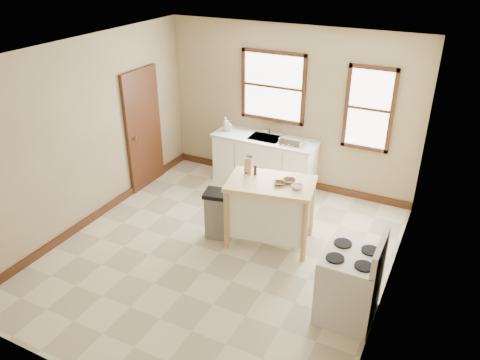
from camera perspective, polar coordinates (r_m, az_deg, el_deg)
name	(u,v)px	position (r m, az deg, el deg)	size (l,w,h in m)	color
floor	(220,253)	(6.75, -2.43, -8.85)	(5.00, 5.00, 0.00)	beige
ceiling	(215,54)	(5.59, -3.01, 15.08)	(5.00, 5.00, 0.00)	white
wall_back	(289,109)	(8.15, 5.98, 8.65)	(4.50, 0.04, 2.80)	tan
wall_left	(86,135)	(7.33, -18.32, 5.24)	(0.04, 5.00, 2.80)	tan
wall_right	(397,203)	(5.42, 18.61, -2.68)	(0.04, 5.00, 2.80)	tan
window_main	(273,87)	(8.14, 4.05, 11.27)	(1.17, 0.06, 1.22)	#3F2411
window_side	(369,109)	(7.73, 15.46, 8.33)	(0.77, 0.06, 1.37)	#3F2411
door_left	(144,129)	(8.32, -11.66, 6.06)	(0.06, 0.90, 2.10)	#3F2411
baseboard_back	(285,179)	(8.64, 5.49, 0.14)	(4.50, 0.04, 0.12)	#3F2411
baseboard_left	(99,213)	(7.88, -16.76, -3.86)	(0.04, 5.00, 0.12)	#3F2411
sink_counter	(265,162)	(8.34, 3.01, 2.26)	(1.86, 0.62, 0.92)	white
faucet	(269,128)	(8.28, 3.61, 6.31)	(0.03, 0.03, 0.22)	silver
soap_bottle_a	(226,124)	(8.41, -1.76, 6.83)	(0.10, 0.10, 0.25)	#B2B2B2
soap_bottle_b	(229,126)	(8.41, -1.40, 6.61)	(0.09, 0.09, 0.20)	#B2B2B2
dish_rack	(292,141)	(7.91, 6.35, 4.69)	(0.39, 0.29, 0.10)	silver
kitchen_island	(270,212)	(6.74, 3.68, -3.95)	(1.20, 0.77, 0.98)	#EED58C
knife_block	(248,166)	(6.72, 1.03, 1.75)	(0.10, 0.10, 0.20)	tan
pepper_grinder	(255,170)	(6.65, 1.87, 1.21)	(0.04, 0.04, 0.15)	#3C1A10
bowl_a	(279,183)	(6.42, 4.80, -0.42)	(0.16, 0.16, 0.04)	brown
bowl_b	(289,181)	(6.49, 5.99, -0.13)	(0.18, 0.18, 0.04)	brown
bowl_c	(297,187)	(6.35, 7.00, -0.83)	(0.16, 0.16, 0.05)	white
trash_bin	(218,214)	(6.91, -2.67, -4.19)	(0.38, 0.32, 0.75)	gray
gas_stove	(350,276)	(5.58, 13.27, -11.33)	(0.69, 0.70, 1.13)	silver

